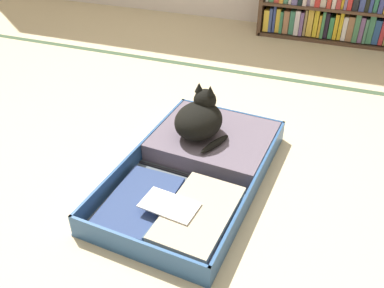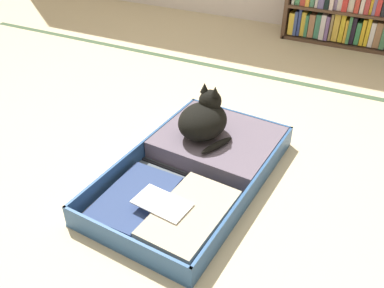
# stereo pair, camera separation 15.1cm
# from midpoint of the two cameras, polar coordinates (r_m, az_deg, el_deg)

# --- Properties ---
(ground_plane) EXTENTS (10.00, 10.00, 0.00)m
(ground_plane) POSITION_cam_midpoint_polar(r_m,az_deg,el_deg) (1.74, -5.45, -9.03)
(ground_plane) COLOR #CAB68F
(tatami_border) EXTENTS (4.80, 0.05, 0.00)m
(tatami_border) POSITION_cam_midpoint_polar(r_m,az_deg,el_deg) (2.82, 6.33, 9.61)
(tatami_border) COLOR #374C33
(tatami_border) RESTS_ON ground_plane
(open_suitcase) EXTENTS (0.65, 1.03, 0.11)m
(open_suitcase) POSITION_cam_midpoint_polar(r_m,az_deg,el_deg) (1.88, -1.08, -2.98)
(open_suitcase) COLOR #2A4F81
(open_suitcase) RESTS_ON ground_plane
(black_cat) EXTENTS (0.28, 0.30, 0.25)m
(black_cat) POSITION_cam_midpoint_polar(r_m,az_deg,el_deg) (1.92, -1.10, 3.45)
(black_cat) COLOR black
(black_cat) RESTS_ON open_suitcase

